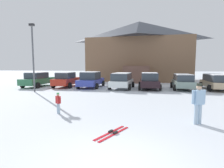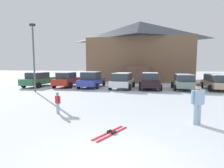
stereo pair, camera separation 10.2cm
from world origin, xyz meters
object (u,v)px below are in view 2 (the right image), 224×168
parked_black_sedan (150,81)px  pair_of_skis (111,133)px  parked_beige_suv (217,81)px  parked_grey_wagon (183,81)px  parked_white_suv (122,80)px  parked_green_coupe (39,79)px  parked_blue_hatchback (92,80)px  parked_red_sedan (67,79)px  ski_lodge (140,51)px  skier_adult_in_blue_parka (198,101)px  skier_child_in_red_jacket (58,102)px  lamp_post (34,54)px

parked_black_sedan → pair_of_skis: 12.57m
parked_beige_suv → parked_grey_wagon: bearing=-175.6°
parked_grey_wagon → parked_white_suv: bearing=-177.6°
parked_green_coupe → parked_blue_hatchback: size_ratio=0.98×
parked_white_suv → parked_grey_wagon: parked_white_suv is taller
parked_blue_hatchback → parked_white_suv: size_ratio=1.08×
parked_green_coupe → pair_of_skis: size_ratio=2.91×
parked_white_suv → parked_red_sedan: bearing=175.9°
ski_lodge → parked_green_coupe: (-11.26, -11.75, -4.09)m
parked_grey_wagon → skier_adult_in_blue_parka: (-1.88, -11.02, 0.09)m
parked_green_coupe → parked_white_suv: parked_green_coupe is taller
parked_green_coupe → parked_grey_wagon: (15.85, 0.07, 0.01)m
ski_lodge → parked_white_suv: (-1.54, -11.93, -4.04)m
ski_lodge → parked_beige_suv: ski_lodge is taller
parked_grey_wagon → skier_child_in_red_jacket: parked_grey_wagon is taller
parked_white_suv → skier_adult_in_blue_parka: size_ratio=2.68×
parked_black_sedan → parked_grey_wagon: size_ratio=0.97×
pair_of_skis → parked_grey_wagon: bearing=67.7°
parked_beige_suv → lamp_post: bearing=-166.1°
parked_black_sedan → parked_beige_suv: parked_black_sedan is taller
parked_red_sedan → parked_grey_wagon: size_ratio=1.00×
parked_green_coupe → lamp_post: lamp_post is taller
parked_black_sedan → lamp_post: lamp_post is taller
pair_of_skis → lamp_post: bearing=135.0°
parked_blue_hatchback → skier_child_in_red_jacket: 10.77m
parked_red_sedan → parked_white_suv: parked_red_sedan is taller
ski_lodge → parked_grey_wagon: size_ratio=3.95×
ski_lodge → parked_green_coupe: 16.78m
parked_white_suv → parked_black_sedan: parked_black_sedan is taller
parked_green_coupe → skier_child_in_red_jacket: bearing=-53.6°
ski_lodge → parked_beige_suv: bearing=-55.7°
parked_green_coupe → ski_lodge: bearing=46.2°
lamp_post → parked_white_suv: bearing=25.9°
parked_green_coupe → parked_black_sedan: 12.53m
skier_child_in_red_jacket → lamp_post: 9.00m
parked_green_coupe → parked_black_sedan: bearing=-0.4°
ski_lodge → parked_beige_suv: size_ratio=3.52×
parked_blue_hatchback → pair_of_skis: parked_blue_hatchback is taller
parked_white_suv → parked_beige_suv: bearing=3.0°
parked_green_coupe → skier_adult_in_blue_parka: same height
parked_green_coupe → parked_beige_suv: 19.07m
parked_beige_suv → skier_child_in_red_jacket: (-11.42, -10.70, -0.27)m
parked_red_sedan → parked_grey_wagon: (12.50, -0.20, 0.01)m
parked_red_sedan → parked_white_suv: size_ratio=0.94×
parked_grey_wagon → skier_child_in_red_jacket: bearing=-128.1°
skier_child_in_red_jacket → lamp_post: (-5.55, 6.50, 2.80)m
parked_green_coupe → parked_white_suv: bearing=-1.1°
parked_green_coupe → pair_of_skis: 16.48m
parked_red_sedan → parked_beige_suv: size_ratio=0.89×
parked_red_sedan → skier_adult_in_blue_parka: size_ratio=2.53×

